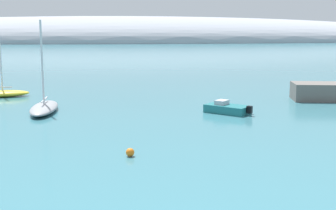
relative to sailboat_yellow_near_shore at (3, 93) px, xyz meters
name	(u,v)px	position (x,y,z in m)	size (l,w,h in m)	color
distant_ridge	(119,42)	(13.10, 193.54, -0.45)	(383.22, 71.20, 26.48)	#999EA8
sailboat_yellow_near_shore	(3,93)	(0.00, 0.00, 0.00)	(5.93, 3.05, 7.64)	yellow
sailboat_grey_outer_mooring	(44,107)	(6.02, -9.89, 0.01)	(2.25, 7.42, 8.27)	gray
motorboat_teal_foreground	(227,109)	(22.44, -12.15, -0.04)	(4.18, 4.06, 1.13)	#1E6B70
mooring_buoy_orange	(130,152)	(13.43, -25.28, -0.19)	(0.51, 0.51, 0.51)	orange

